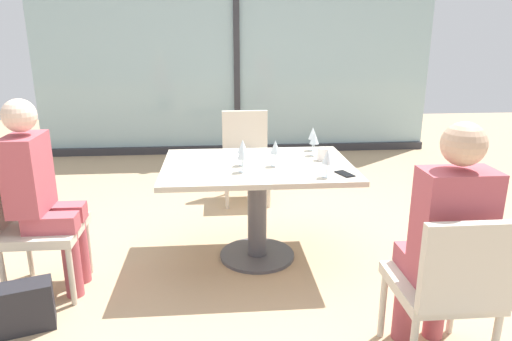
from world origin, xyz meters
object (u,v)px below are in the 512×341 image
at_px(wine_glass_1, 314,138).
at_px(coffee_cup, 322,154).
at_px(chair_side_end, 27,220).
at_px(wine_glass_5, 313,134).
at_px(wine_glass_4, 243,153).
at_px(handbag_0, 25,307).
at_px(chair_front_right, 451,283).
at_px(dining_table_main, 257,187).
at_px(chair_near_window, 246,150).
at_px(wine_glass_3, 327,157).
at_px(wine_glass_0, 243,147).
at_px(person_side_end, 40,189).
at_px(wine_glass_2, 275,148).
at_px(cell_phone_on_table, 345,174).
at_px(person_front_right, 445,234).

height_order(wine_glass_1, coffee_cup, wine_glass_1).
height_order(chair_side_end, wine_glass_5, wine_glass_5).
bearing_deg(wine_glass_4, handbag_0, -155.30).
xyz_separation_m(chair_side_end, chair_front_right, (2.30, -0.96, 0.00)).
distance_m(dining_table_main, chair_front_right, 1.54).
relative_size(wine_glass_5, handbag_0, 0.62).
relative_size(chair_front_right, coffee_cup, 9.67).
bearing_deg(chair_near_window, handbag_0, -123.67).
height_order(wine_glass_3, coffee_cup, wine_glass_3).
distance_m(dining_table_main, wine_glass_4, 0.37).
bearing_deg(coffee_cup, wine_glass_0, -171.30).
bearing_deg(person_side_end, handbag_0, -90.65).
height_order(wine_glass_2, cell_phone_on_table, wine_glass_2).
relative_size(dining_table_main, wine_glass_5, 7.24).
distance_m(person_front_right, wine_glass_3, 0.95).
bearing_deg(cell_phone_on_table, wine_glass_3, 179.51).
bearing_deg(person_front_right, dining_table_main, 123.91).
bearing_deg(chair_side_end, wine_glass_4, 6.55).
bearing_deg(chair_near_window, dining_table_main, -90.00).
relative_size(wine_glass_4, cell_phone_on_table, 1.28).
relative_size(person_front_right, handbag_0, 4.20).
xyz_separation_m(chair_near_window, wine_glass_4, (-0.11, -1.50, 0.37)).
distance_m(dining_table_main, chair_near_window, 1.31).
relative_size(chair_front_right, wine_glass_5, 4.70).
xyz_separation_m(chair_side_end, person_front_right, (2.30, -0.85, 0.20)).
distance_m(coffee_cup, handbag_0, 2.15).
height_order(person_front_right, handbag_0, person_front_right).
relative_size(person_side_end, wine_glass_2, 6.81).
distance_m(chair_side_end, chair_front_right, 2.49).
height_order(wine_glass_4, wine_glass_5, same).
relative_size(wine_glass_0, wine_glass_2, 1.00).
relative_size(wine_glass_4, handbag_0, 0.62).
xyz_separation_m(chair_side_end, person_side_end, (0.11, 0.00, 0.20)).
relative_size(chair_side_end, wine_glass_5, 4.70).
relative_size(person_side_end, wine_glass_3, 6.81).
bearing_deg(wine_glass_3, wine_glass_1, 87.03).
height_order(chair_front_right, person_side_end, person_side_end).
bearing_deg(dining_table_main, person_front_right, -56.09).
xyz_separation_m(chair_near_window, person_side_end, (-1.38, -1.65, 0.20)).
relative_size(chair_front_right, chair_near_window, 1.00).
height_order(chair_side_end, wine_glass_3, wine_glass_3).
bearing_deg(cell_phone_on_table, wine_glass_4, 150.16).
xyz_separation_m(dining_table_main, person_side_end, (-1.38, -0.35, 0.14)).
relative_size(wine_glass_3, coffee_cup, 2.06).
distance_m(person_front_right, wine_glass_0, 1.49).
xyz_separation_m(person_front_right, cell_phone_on_table, (-0.25, 0.90, 0.03)).
bearing_deg(wine_glass_0, coffee_cup, 8.70).
bearing_deg(chair_side_end, wine_glass_5, 19.80).
relative_size(chair_side_end, cell_phone_on_table, 6.04).
distance_m(wine_glass_2, handbag_0, 1.82).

